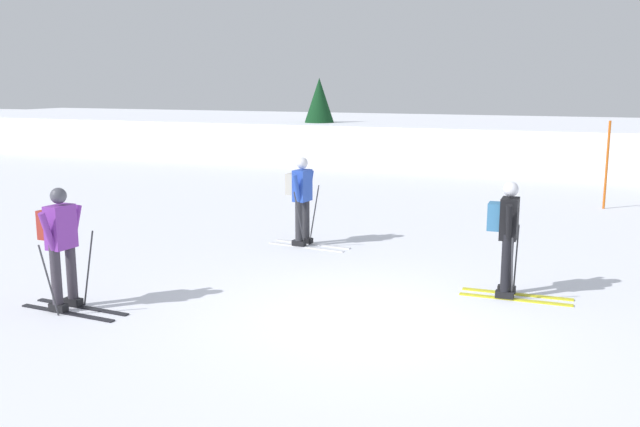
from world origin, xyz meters
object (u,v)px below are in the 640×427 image
object	(u,v)px
skier_purple	(60,242)
skier_blue	(301,197)
skier_black	(507,233)
conifer_far_left	(319,109)
trail_marker_pole	(607,165)

from	to	relation	value
skier_purple	skier_blue	xyz separation A→B (m)	(1.50, 4.78, -0.00)
skier_black	skier_blue	bearing A→B (deg)	155.46
skier_black	conifer_far_left	world-z (taller)	conifer_far_left
trail_marker_pole	conifer_far_left	bearing A→B (deg)	145.01
skier_blue	conifer_far_left	distance (m)	15.07
trail_marker_pole	conifer_far_left	xyz separation A→B (m)	(-10.78, 7.55, 0.97)
skier_black	trail_marker_pole	size ratio (longest dim) A/B	0.78
skier_purple	skier_blue	world-z (taller)	same
skier_purple	trail_marker_pole	size ratio (longest dim) A/B	0.78
skier_purple	skier_blue	bearing A→B (deg)	72.57
skier_black	skier_blue	distance (m)	4.49
skier_purple	skier_black	distance (m)	6.30
skier_purple	skier_black	bearing A→B (deg)	27.56
skier_purple	skier_blue	size ratio (longest dim) A/B	1.00
trail_marker_pole	conifer_far_left	distance (m)	13.20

